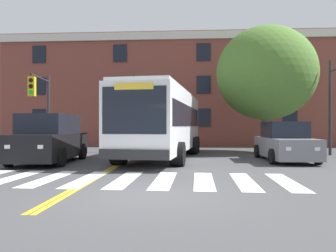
{
  "coord_description": "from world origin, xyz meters",
  "views": [
    {
      "loc": [
        0.94,
        -7.7,
        1.62
      ],
      "look_at": [
        -0.04,
        7.79,
        1.62
      ],
      "focal_mm": 35.0,
      "sensor_mm": 36.0,
      "label": 1
    }
  ],
  "objects_px": {
    "city_bus": "(163,121)",
    "traffic_light_overhead": "(138,100)",
    "traffic_light_far_corner": "(41,99)",
    "street_tree_curbside_large": "(266,73)",
    "car_black_near_lane": "(50,140)",
    "car_grey_far_lane": "(285,143)"
  },
  "relations": [
    {
      "from": "car_black_near_lane",
      "to": "city_bus",
      "type": "bearing_deg",
      "value": 26.32
    },
    {
      "from": "car_black_near_lane",
      "to": "car_grey_far_lane",
      "type": "height_order",
      "value": "car_black_near_lane"
    },
    {
      "from": "car_black_near_lane",
      "to": "traffic_light_overhead",
      "type": "distance_m",
      "value": 5.53
    },
    {
      "from": "city_bus",
      "to": "car_black_near_lane",
      "type": "xyz_separation_m",
      "value": [
        -4.85,
        -2.4,
        -0.83
      ]
    },
    {
      "from": "city_bus",
      "to": "car_black_near_lane",
      "type": "bearing_deg",
      "value": -153.68
    },
    {
      "from": "city_bus",
      "to": "traffic_light_far_corner",
      "type": "bearing_deg",
      "value": 170.68
    },
    {
      "from": "city_bus",
      "to": "street_tree_curbside_large",
      "type": "height_order",
      "value": "street_tree_curbside_large"
    },
    {
      "from": "traffic_light_overhead",
      "to": "street_tree_curbside_large",
      "type": "xyz_separation_m",
      "value": [
        7.5,
        2.18,
        1.76
      ]
    },
    {
      "from": "traffic_light_far_corner",
      "to": "traffic_light_overhead",
      "type": "relative_size",
      "value": 1.02
    },
    {
      "from": "traffic_light_far_corner",
      "to": "traffic_light_overhead",
      "type": "xyz_separation_m",
      "value": [
        5.35,
        0.38,
        -0.03
      ]
    },
    {
      "from": "car_grey_far_lane",
      "to": "traffic_light_far_corner",
      "type": "bearing_deg",
      "value": 170.72
    },
    {
      "from": "city_bus",
      "to": "traffic_light_overhead",
      "type": "height_order",
      "value": "traffic_light_overhead"
    },
    {
      "from": "city_bus",
      "to": "traffic_light_overhead",
      "type": "relative_size",
      "value": 2.37
    },
    {
      "from": "city_bus",
      "to": "car_black_near_lane",
      "type": "distance_m",
      "value": 5.48
    },
    {
      "from": "city_bus",
      "to": "car_grey_far_lane",
      "type": "height_order",
      "value": "city_bus"
    },
    {
      "from": "traffic_light_overhead",
      "to": "street_tree_curbside_large",
      "type": "distance_m",
      "value": 8.01
    },
    {
      "from": "traffic_light_far_corner",
      "to": "street_tree_curbside_large",
      "type": "bearing_deg",
      "value": 11.26
    },
    {
      "from": "car_grey_far_lane",
      "to": "traffic_light_far_corner",
      "type": "relative_size",
      "value": 1.03
    },
    {
      "from": "car_grey_far_lane",
      "to": "traffic_light_far_corner",
      "type": "height_order",
      "value": "traffic_light_far_corner"
    },
    {
      "from": "city_bus",
      "to": "traffic_light_far_corner",
      "type": "height_order",
      "value": "traffic_light_far_corner"
    },
    {
      "from": "city_bus",
      "to": "traffic_light_far_corner",
      "type": "distance_m",
      "value": 7.07
    },
    {
      "from": "traffic_light_far_corner",
      "to": "street_tree_curbside_large",
      "type": "xyz_separation_m",
      "value": [
        12.86,
        2.56,
        1.73
      ]
    }
  ]
}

